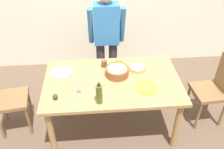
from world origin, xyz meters
name	(u,v)px	position (x,y,z in m)	size (l,w,h in m)	color
ground	(112,124)	(0.00, 0.00, 0.00)	(8.00, 8.00, 0.00)	brown
dining_table	(112,86)	(0.00, 0.00, 0.67)	(1.60, 0.96, 0.76)	#A37A4C
person_cook	(107,36)	(-0.02, 0.76, 0.94)	(0.49, 0.25, 1.62)	#2D2D38
chair_wooden_left	(4,97)	(-1.32, 0.07, 0.54)	(0.45, 0.45, 0.95)	brown
chair_wooden_right	(215,87)	(1.32, 0.03, 0.54)	(0.43, 0.43, 0.95)	brown
pizza_raw_on_board	(62,73)	(-0.60, 0.18, 0.77)	(0.29, 0.29, 0.02)	beige
pizza_cooked_on_tray	(137,67)	(0.33, 0.23, 0.77)	(0.24, 0.24, 0.02)	#C67A33
plate_with_slice	(147,88)	(0.38, -0.18, 0.77)	(0.26, 0.26, 0.02)	gold
popcorn_bowl	(117,71)	(0.07, 0.10, 0.82)	(0.28, 0.28, 0.11)	brown
olive_oil_bottle	(99,94)	(-0.17, -0.36, 0.87)	(0.07, 0.07, 0.26)	#47561E
cup_orange	(119,63)	(0.11, 0.30, 0.80)	(0.07, 0.07, 0.09)	orange
cup_small_brown	(104,64)	(-0.08, 0.30, 0.80)	(0.07, 0.07, 0.09)	brown
salt_shaker	(79,94)	(-0.38, -0.27, 0.81)	(0.04, 0.04, 0.11)	white
avocado	(55,97)	(-0.63, -0.27, 0.80)	(0.06, 0.06, 0.07)	#2D4219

